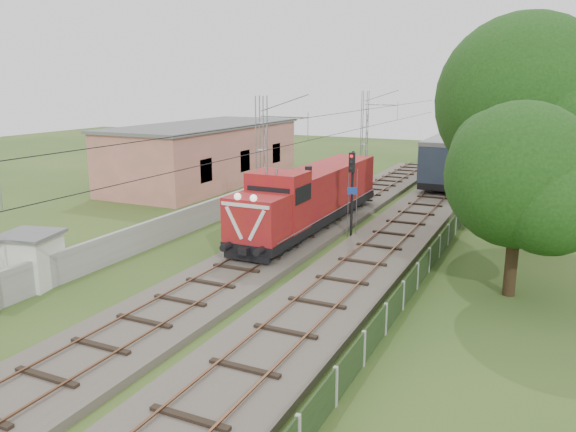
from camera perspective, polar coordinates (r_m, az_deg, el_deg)
The scene contains 15 objects.
ground at distance 23.49m, azimuth -9.92°, elevation -8.68°, with size 140.00×140.00×0.00m, color #2A491B.
track_main at distance 29.06m, azimuth -1.98°, elevation -3.74°, with size 4.20×70.00×0.45m.
track_side at distance 39.39m, azimuth 13.33°, elevation 0.49°, with size 4.20×80.00×0.45m.
catenary at distance 33.89m, azimuth -2.59°, elevation 5.43°, with size 3.31×70.00×8.00m.
boundary_wall at distance 36.26m, azimuth -7.51°, elevation 0.56°, with size 0.25×40.00×1.50m, color #9E9E99.
station_building at distance 50.43m, azimuth -8.35°, elevation 6.32°, with size 8.40×20.40×5.22m.
fence at distance 22.71m, azimuth 11.58°, elevation -7.92°, with size 0.12×32.00×1.20m.
locomotive at distance 33.48m, azimuth 2.38°, elevation 2.03°, with size 2.84×16.22×4.12m.
coach_rake at distance 90.76m, azimuth 20.61°, elevation 8.71°, with size 3.17×94.44×3.66m.
signal_post at distance 31.68m, azimuth 6.51°, elevation 3.71°, with size 0.54×0.43×5.03m.
relay_hut at distance 27.06m, azimuth -24.61°, elevation -4.03°, with size 2.82×2.82×2.40m.
tree_a at distance 24.44m, azimuth 22.64°, elevation 3.68°, with size 6.25×5.96×8.11m.
tree_b at distance 32.33m, azimuth 23.00°, elevation 10.51°, with size 9.52×9.07×12.34m.
tree_c at distance 47.14m, azimuth 24.27°, elevation 7.55°, with size 6.05×5.76×7.84m.
tree_d at distance 66.39m, azimuth 25.55°, elevation 10.01°, with size 7.75×7.38×10.05m.
Camera 1 is at (12.78, -17.65, 8.77)m, focal length 35.00 mm.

